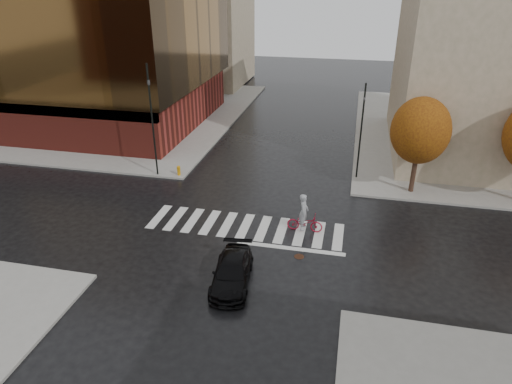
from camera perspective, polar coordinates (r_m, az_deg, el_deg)
ground at (r=26.88m, az=-1.62°, el=-4.82°), size 120.00×120.00×0.00m
sidewalk_nw at (r=52.77m, az=-18.71°, el=9.54°), size 30.00×30.00×0.15m
crosswalk at (r=27.29m, az=-1.37°, el=-4.29°), size 12.00×3.00×0.01m
office_glass at (r=49.30m, az=-22.96°, el=17.64°), size 27.00×19.00×16.00m
building_nw_far at (r=63.34m, az=-8.18°, el=22.42°), size 14.00×12.00×20.00m
tree_ne_a at (r=31.47m, az=19.87°, el=7.22°), size 3.80×3.80×6.50m
sedan at (r=22.37m, az=-3.01°, el=-9.96°), size 2.25×4.52×1.26m
cyclist at (r=26.59m, az=6.07°, el=-3.34°), size 2.08×0.82×2.35m
traffic_light_nw at (r=33.07m, az=-12.94°, el=9.64°), size 0.25×0.23×8.05m
traffic_light_ne at (r=32.85m, az=13.05°, el=8.02°), size 0.14×0.17×6.86m
fire_hydrant at (r=34.02m, az=-9.64°, el=2.74°), size 0.26×0.26×0.74m
manhole at (r=24.66m, az=5.41°, el=-8.03°), size 0.55×0.55×0.01m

